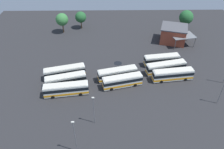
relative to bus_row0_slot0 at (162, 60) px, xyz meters
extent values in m
plane|color=#28282B|center=(14.17, 6.96, -1.85)|extent=(109.81, 109.81, 0.00)
cube|color=silver|center=(-0.01, 0.00, -0.02)|extent=(11.41, 4.04, 3.06)
cube|color=beige|center=(-0.01, 0.00, 1.58)|extent=(10.94, 3.78, 0.14)
cube|color=black|center=(-0.01, 0.00, 0.47)|extent=(11.47, 4.08, 0.98)
cube|color=orange|center=(-0.01, 0.00, -0.88)|extent=(11.47, 4.08, 0.61)
cube|color=black|center=(5.53, 0.81, 0.57)|extent=(0.35, 2.00, 1.12)
cylinder|color=black|center=(3.26, 1.61, -1.35)|extent=(1.03, 0.44, 1.00)
cylinder|color=black|center=(3.58, -0.62, -1.35)|extent=(1.03, 0.44, 1.00)
cylinder|color=black|center=(-3.60, 0.62, -1.35)|extent=(1.03, 0.44, 1.00)
cylinder|color=black|center=(-3.27, -1.62, -1.35)|extent=(1.03, 0.44, 1.00)
cube|color=silver|center=(-0.50, 4.18, -0.02)|extent=(12.47, 5.11, 3.06)
cube|color=beige|center=(-0.50, 4.18, 1.58)|extent=(11.95, 4.81, 0.14)
cube|color=black|center=(-0.50, 4.18, 0.47)|extent=(12.54, 5.16, 0.98)
cube|color=orange|center=(-0.50, 4.18, -0.88)|extent=(12.54, 5.16, 0.61)
cube|color=black|center=(5.47, 5.54, 0.57)|extent=(0.51, 1.97, 1.12)
cylinder|color=black|center=(2.94, 6.12, -1.35)|extent=(1.04, 0.51, 1.00)
cylinder|color=black|center=(3.44, 3.92, -1.35)|extent=(1.04, 0.51, 1.00)
cylinder|color=black|center=(-4.45, 4.43, -1.35)|extent=(1.04, 0.51, 1.00)
cylinder|color=black|center=(-3.95, 2.23, -1.35)|extent=(1.04, 0.51, 1.00)
cube|color=silver|center=(-1.73, 7.89, -0.02)|extent=(12.09, 3.95, 3.06)
cube|color=beige|center=(-1.73, 7.89, 1.58)|extent=(11.59, 3.69, 0.14)
cube|color=black|center=(-1.73, 7.89, 0.47)|extent=(12.15, 3.99, 0.98)
cube|color=orange|center=(-1.73, 7.89, -0.88)|extent=(12.15, 3.99, 0.61)
cube|color=black|center=(4.17, 8.65, 0.57)|extent=(0.32, 2.00, 1.12)
cylinder|color=black|center=(1.78, 9.48, -1.35)|extent=(1.03, 0.43, 1.00)
cylinder|color=black|center=(2.07, 7.24, -1.35)|extent=(1.03, 0.43, 1.00)
cylinder|color=black|center=(-5.52, 8.54, -1.35)|extent=(1.03, 0.43, 1.00)
cylinder|color=black|center=(-5.23, 6.30, -1.35)|extent=(1.03, 0.43, 1.00)
cube|color=silver|center=(14.43, 7.15, -0.02)|extent=(11.76, 5.21, 3.06)
cube|color=beige|center=(14.43, 7.15, 1.58)|extent=(11.26, 4.91, 0.14)
cube|color=black|center=(14.43, 7.15, 0.47)|extent=(11.82, 5.26, 0.98)
cube|color=orange|center=(14.43, 7.15, -0.88)|extent=(11.82, 5.26, 0.61)
cube|color=black|center=(20.02, 8.57, 0.57)|extent=(0.55, 1.96, 1.12)
cylinder|color=black|center=(17.61, 9.12, -1.35)|extent=(1.04, 0.54, 1.00)
cylinder|color=black|center=(18.17, 6.93, -1.35)|extent=(1.04, 0.54, 1.00)
cylinder|color=black|center=(10.70, 7.36, -1.35)|extent=(1.04, 0.54, 1.00)
cylinder|color=black|center=(11.25, 5.17, -1.35)|extent=(1.04, 0.54, 1.00)
cube|color=silver|center=(13.18, 10.61, -0.02)|extent=(11.44, 5.04, 3.06)
cube|color=beige|center=(13.18, 10.61, 1.58)|extent=(10.95, 4.74, 0.14)
cube|color=black|center=(13.18, 10.61, 0.47)|extent=(11.50, 5.09, 0.98)
cube|color=orange|center=(13.18, 10.61, -0.88)|extent=(11.50, 5.09, 0.61)
cube|color=black|center=(18.61, 11.94, 0.57)|extent=(0.54, 1.97, 1.12)
cylinder|color=black|center=(16.27, 12.53, -1.35)|extent=(1.04, 0.53, 1.00)
cylinder|color=black|center=(16.81, 10.34, -1.35)|extent=(1.04, 0.53, 1.00)
cylinder|color=black|center=(9.54, 10.88, -1.35)|extent=(1.04, 0.53, 1.00)
cylinder|color=black|center=(10.08, 8.69, -1.35)|extent=(1.04, 0.53, 1.00)
cube|color=silver|center=(30.05, 6.04, -0.02)|extent=(12.10, 5.40, 3.06)
cube|color=beige|center=(30.05, 6.04, 1.58)|extent=(11.59, 5.09, 0.14)
cube|color=black|center=(30.05, 6.04, 0.47)|extent=(12.16, 5.45, 0.98)
cube|color=orange|center=(30.05, 6.04, -0.88)|extent=(12.16, 5.45, 0.61)
cube|color=black|center=(35.80, 7.56, 0.57)|extent=(0.57, 1.96, 1.12)
cylinder|color=black|center=(33.32, 8.07, -1.35)|extent=(1.04, 0.55, 1.00)
cylinder|color=black|center=(33.90, 5.89, -1.35)|extent=(1.04, 0.55, 1.00)
cylinder|color=black|center=(26.21, 6.19, -1.35)|extent=(1.04, 0.55, 1.00)
cylinder|color=black|center=(26.78, 4.01, -1.35)|extent=(1.04, 0.55, 1.00)
cube|color=silver|center=(29.14, 9.96, -0.02)|extent=(11.53, 5.33, 3.06)
cube|color=beige|center=(29.14, 9.96, 1.58)|extent=(11.04, 5.02, 0.14)
cube|color=black|center=(29.14, 9.96, 0.47)|extent=(11.59, 5.38, 0.98)
cube|color=orange|center=(29.14, 9.96, -0.88)|extent=(11.59, 5.38, 0.61)
cube|color=black|center=(34.59, 11.45, 0.57)|extent=(0.59, 1.96, 1.12)
cylinder|color=black|center=(32.22, 11.97, -1.35)|extent=(1.04, 0.55, 1.00)
cylinder|color=black|center=(32.81, 9.80, -1.35)|extent=(1.04, 0.55, 1.00)
cylinder|color=black|center=(25.47, 10.13, -1.35)|extent=(1.04, 0.55, 1.00)
cylinder|color=black|center=(26.07, 7.96, -1.35)|extent=(1.04, 0.55, 1.00)
cube|color=silver|center=(28.46, 13.87, -0.02)|extent=(12.05, 4.00, 3.06)
cube|color=beige|center=(28.46, 13.87, 1.58)|extent=(11.56, 3.75, 0.14)
cube|color=black|center=(28.46, 13.87, 0.47)|extent=(12.11, 4.05, 0.98)
cube|color=orange|center=(28.46, 13.87, -0.88)|extent=(12.11, 4.05, 0.61)
cube|color=black|center=(34.33, 14.66, 0.57)|extent=(0.33, 2.00, 1.12)
cylinder|color=black|center=(31.95, 15.47, -1.35)|extent=(1.03, 0.43, 1.00)
cylinder|color=black|center=(32.25, 13.24, -1.35)|extent=(1.03, 0.43, 1.00)
cylinder|color=black|center=(24.68, 14.50, -1.35)|extent=(1.03, 0.43, 1.00)
cylinder|color=black|center=(24.98, 12.26, -1.35)|extent=(1.03, 0.43, 1.00)
cube|color=#99422D|center=(-7.30, -15.46, 1.02)|extent=(10.77, 10.33, 5.73)
cube|color=#4C4C51|center=(-7.30, -15.46, 4.06)|extent=(11.42, 10.95, 0.36)
cube|color=black|center=(-11.52, -14.19, -0.75)|extent=(0.58, 1.74, 2.20)
cube|color=slate|center=(-9.95, -12.61, 2.06)|extent=(9.16, 7.11, 0.20)
cylinder|color=#59595B|center=(-6.70, -9.41, 0.06)|extent=(0.20, 0.20, 3.81)
cylinder|color=#59595B|center=(-5.72, -14.33, 0.06)|extent=(0.20, 0.20, 3.81)
cylinder|color=#59595B|center=(-14.18, -10.90, 0.06)|extent=(0.20, 0.20, 3.81)
cylinder|color=#59595B|center=(-13.20, -15.82, 0.06)|extent=(0.20, 0.20, 3.81)
cylinder|color=slate|center=(20.40, 23.89, 2.10)|extent=(0.16, 0.16, 7.89)
cube|color=silver|center=(20.40, 23.89, 6.23)|extent=(0.56, 0.28, 0.20)
cylinder|color=slate|center=(-11.22, 17.90, 2.11)|extent=(0.16, 0.16, 7.92)
cylinder|color=slate|center=(23.66, 31.52, 2.66)|extent=(0.16, 0.16, 9.02)
cube|color=silver|center=(23.66, 31.52, 7.36)|extent=(0.56, 0.28, 0.20)
cylinder|color=brown|center=(-14.58, -25.53, -0.33)|extent=(0.44, 0.44, 3.04)
sphere|color=#235B2D|center=(-14.58, -25.53, 3.58)|extent=(5.61, 5.61, 5.61)
cylinder|color=brown|center=(35.35, -23.68, -0.09)|extent=(0.44, 0.44, 3.51)
sphere|color=#387A3D|center=(35.35, -23.68, 3.75)|extent=(4.91, 4.91, 4.91)
cylinder|color=brown|center=(28.39, -27.60, -0.35)|extent=(0.44, 0.44, 2.99)
sphere|color=#235B2D|center=(28.39, -27.60, 3.07)|extent=(4.52, 4.52, 4.52)
cylinder|color=black|center=(30.19, 2.13, -1.84)|extent=(3.44, 3.44, 0.01)
cylinder|color=black|center=(29.33, 7.89, -1.84)|extent=(3.42, 3.42, 0.01)
cylinder|color=black|center=(29.21, 1.67, -1.84)|extent=(3.35, 3.35, 0.01)
cylinder|color=black|center=(14.00, -0.91, -1.84)|extent=(2.64, 2.64, 0.01)
camera|label=1|loc=(16.84, 58.10, 38.59)|focal=34.91mm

